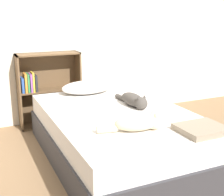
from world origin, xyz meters
TOP-DOWN VIEW (x-y plane):
  - ground_plane at (0.00, 0.00)m, footprint 8.00×8.00m
  - wall_back at (0.00, 1.40)m, footprint 8.00×0.06m
  - bed at (0.00, 0.00)m, footprint 1.34×2.04m
  - pillow at (-0.03, 0.81)m, footprint 0.62×0.37m
  - cat_light at (-0.07, -0.52)m, footprint 0.55×0.26m
  - cat_dark at (0.22, 0.10)m, footprint 0.17×0.56m
  - bookshelf at (-0.41, 1.27)m, footprint 0.79×0.26m
  - blanket_fold at (0.38, -0.77)m, footprint 0.38×0.33m

SIDE VIEW (x-z plane):
  - ground_plane at x=0.00m, z-range 0.00..0.00m
  - bed at x=0.00m, z-range 0.00..0.48m
  - bookshelf at x=-0.41m, z-range 0.01..0.95m
  - blanket_fold at x=0.38m, z-range 0.48..0.53m
  - cat_dark at x=0.22m, z-range 0.47..0.62m
  - cat_light at x=-0.07m, z-range 0.47..0.63m
  - pillow at x=-0.03m, z-range 0.48..0.63m
  - wall_back at x=0.00m, z-range 0.00..2.50m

